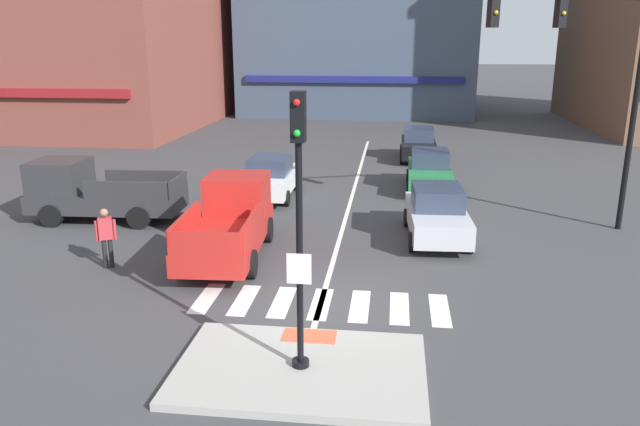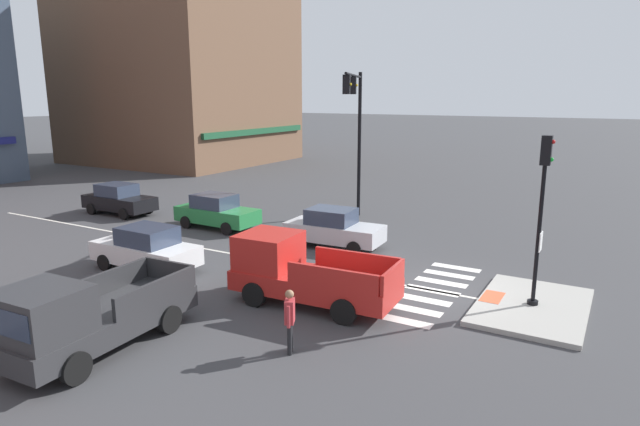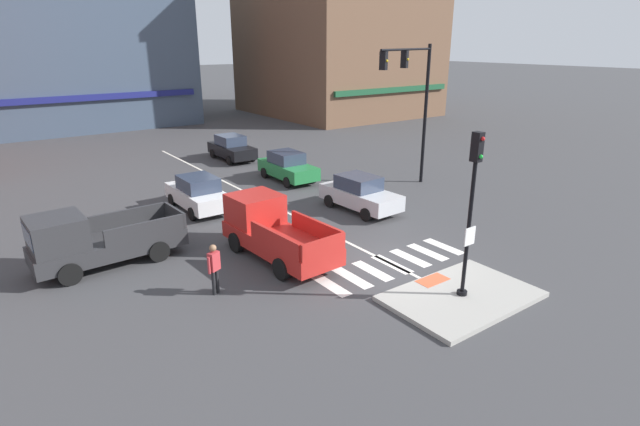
# 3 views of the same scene
# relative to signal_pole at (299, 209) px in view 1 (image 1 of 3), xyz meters

# --- Properties ---
(ground_plane) EXTENTS (300.00, 300.00, 0.00)m
(ground_plane) POSITION_rel_signal_pole_xyz_m (0.00, 3.08, -3.18)
(ground_plane) COLOR #3D3D3F
(traffic_island) EXTENTS (4.63, 3.07, 0.15)m
(traffic_island) POSITION_rel_signal_pole_xyz_m (0.00, 0.01, -3.10)
(traffic_island) COLOR #A3A099
(traffic_island) RESTS_ON ground
(tactile_pad_front) EXTENTS (1.10, 0.60, 0.01)m
(tactile_pad_front) POSITION_rel_signal_pole_xyz_m (0.00, 1.19, -3.02)
(tactile_pad_front) COLOR #DB5B38
(tactile_pad_front) RESTS_ON traffic_island
(signal_pole) EXTENTS (0.44, 0.38, 5.04)m
(signal_pole) POSITION_rel_signal_pole_xyz_m (0.00, 0.00, 0.00)
(signal_pole) COLOR black
(signal_pole) RESTS_ON traffic_island
(crosswalk_stripe_a) EXTENTS (0.44, 1.80, 0.01)m
(crosswalk_stripe_a) POSITION_rel_signal_pole_xyz_m (-2.77, 3.11, -3.17)
(crosswalk_stripe_a) COLOR silver
(crosswalk_stripe_a) RESTS_ON ground
(crosswalk_stripe_b) EXTENTS (0.44, 1.80, 0.01)m
(crosswalk_stripe_b) POSITION_rel_signal_pole_xyz_m (-1.84, 3.11, -3.17)
(crosswalk_stripe_b) COLOR silver
(crosswalk_stripe_b) RESTS_ON ground
(crosswalk_stripe_c) EXTENTS (0.44, 1.80, 0.01)m
(crosswalk_stripe_c) POSITION_rel_signal_pole_xyz_m (-0.92, 3.11, -3.17)
(crosswalk_stripe_c) COLOR silver
(crosswalk_stripe_c) RESTS_ON ground
(crosswalk_stripe_d) EXTENTS (0.44, 1.80, 0.01)m
(crosswalk_stripe_d) POSITION_rel_signal_pole_xyz_m (0.00, 3.11, -3.17)
(crosswalk_stripe_d) COLOR silver
(crosswalk_stripe_d) RESTS_ON ground
(crosswalk_stripe_e) EXTENTS (0.44, 1.80, 0.01)m
(crosswalk_stripe_e) POSITION_rel_signal_pole_xyz_m (0.92, 3.11, -3.17)
(crosswalk_stripe_e) COLOR silver
(crosswalk_stripe_e) RESTS_ON ground
(crosswalk_stripe_f) EXTENTS (0.44, 1.80, 0.01)m
(crosswalk_stripe_f) POSITION_rel_signal_pole_xyz_m (1.84, 3.11, -3.17)
(crosswalk_stripe_f) COLOR silver
(crosswalk_stripe_f) RESTS_ON ground
(crosswalk_stripe_g) EXTENTS (0.44, 1.80, 0.01)m
(crosswalk_stripe_g) POSITION_rel_signal_pole_xyz_m (2.77, 3.11, -3.17)
(crosswalk_stripe_g) COLOR silver
(crosswalk_stripe_g) RESTS_ON ground
(lane_centre_line) EXTENTS (0.14, 28.00, 0.01)m
(lane_centre_line) POSITION_rel_signal_pole_xyz_m (-0.00, 13.08, -3.17)
(lane_centre_line) COLOR silver
(lane_centre_line) RESTS_ON ground
(traffic_light_mast) EXTENTS (5.12, 1.96, 7.43)m
(traffic_light_mast) POSITION_rel_signal_pole_xyz_m (7.53, 9.69, 1.94)
(traffic_light_mast) COLOR black
(traffic_light_mast) RESTS_ON ground
(building_far_block) EXTENTS (19.01, 19.18, 15.80)m
(building_far_block) POSITION_rel_signal_pole_xyz_m (-1.67, 46.29, 4.74)
(building_far_block) COLOR #3D4C60
(building_far_block) RESTS_ON ground
(car_black_eastbound_distant) EXTENTS (1.86, 4.11, 1.64)m
(car_black_eastbound_distant) POSITION_rel_signal_pole_xyz_m (2.84, 21.52, -2.37)
(car_black_eastbound_distant) COLOR black
(car_black_eastbound_distant) RESTS_ON ground
(car_silver_eastbound_mid) EXTENTS (1.99, 4.18, 1.64)m
(car_silver_eastbound_mid) POSITION_rel_signal_pole_xyz_m (2.98, 8.44, -2.37)
(car_silver_eastbound_mid) COLOR silver
(car_silver_eastbound_mid) RESTS_ON ground
(car_green_eastbound_far) EXTENTS (1.90, 4.13, 1.64)m
(car_green_eastbound_far) POSITION_rel_signal_pole_xyz_m (3.08, 14.91, -2.37)
(car_green_eastbound_far) COLOR #237A3D
(car_green_eastbound_far) RESTS_ON ground
(car_white_westbound_far) EXTENTS (1.86, 4.11, 1.64)m
(car_white_westbound_far) POSITION_rel_signal_pole_xyz_m (-3.15, 12.92, -2.37)
(car_white_westbound_far) COLOR white
(car_white_westbound_far) RESTS_ON ground
(pickup_truck_charcoal_cross_left) EXTENTS (5.18, 2.24, 2.08)m
(pickup_truck_charcoal_cross_left) POSITION_rel_signal_pole_xyz_m (-8.56, 9.10, -2.20)
(pickup_truck_charcoal_cross_left) COLOR #2D2D30
(pickup_truck_charcoal_cross_left) RESTS_ON ground
(pickup_truck_red_westbound_near) EXTENTS (2.28, 5.20, 2.08)m
(pickup_truck_red_westbound_near) POSITION_rel_signal_pole_xyz_m (-3.02, 6.35, -2.20)
(pickup_truck_red_westbound_near) COLOR red
(pickup_truck_red_westbound_near) RESTS_ON ground
(pedestrian_at_curb_left) EXTENTS (0.51, 0.35, 1.67)m
(pedestrian_at_curb_left) POSITION_rel_signal_pole_xyz_m (-6.03, 4.78, -2.20)
(pedestrian_at_curb_left) COLOR black
(pedestrian_at_curb_left) RESTS_ON ground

